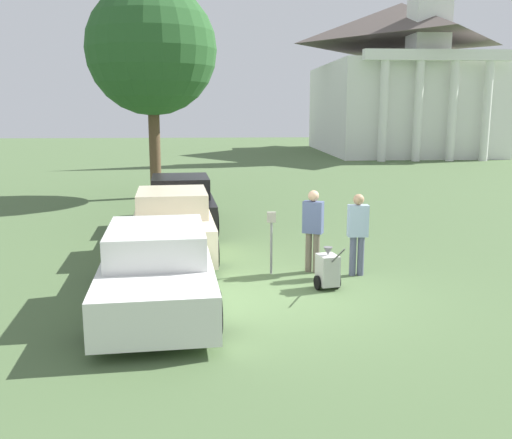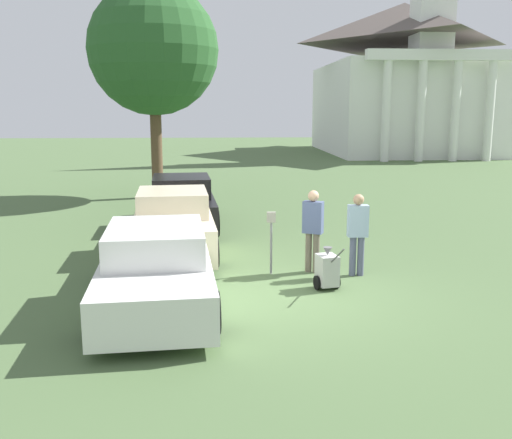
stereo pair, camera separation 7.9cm
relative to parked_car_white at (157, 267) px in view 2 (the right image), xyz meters
name	(u,v)px [view 2 (the right image)]	position (x,y,z in m)	size (l,w,h in m)	color
ground_plane	(296,295)	(2.59, 0.31, -0.68)	(120.00, 120.00, 0.00)	#4C663D
parked_car_white	(157,267)	(0.00, 0.00, 0.00)	(2.33, 5.30, 1.46)	silver
parked_car_cream	(173,224)	(0.00, 3.68, 0.04)	(2.26, 4.76, 1.58)	beige
parked_car_black	(182,203)	(0.00, 6.82, 0.04)	(2.28, 4.79, 1.54)	black
parking_meter	(271,231)	(2.23, 1.74, 0.27)	(0.18, 0.09, 1.35)	slate
person_worker	(313,226)	(3.13, 1.82, 0.35)	(0.47, 0.38, 1.79)	#665B4C
person_supervisor	(358,229)	(4.03, 1.52, 0.32)	(0.42, 0.23, 1.75)	#515670
equipment_cart	(327,270)	(3.24, 0.64, -0.29)	(0.52, 1.00, 1.00)	#B2B2AD
church	(403,76)	(15.64, 35.63, 5.34)	(11.97, 16.51, 22.83)	white
shade_tree	(153,50)	(-1.34, 12.73, 5.00)	(4.97, 4.97, 8.19)	brown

